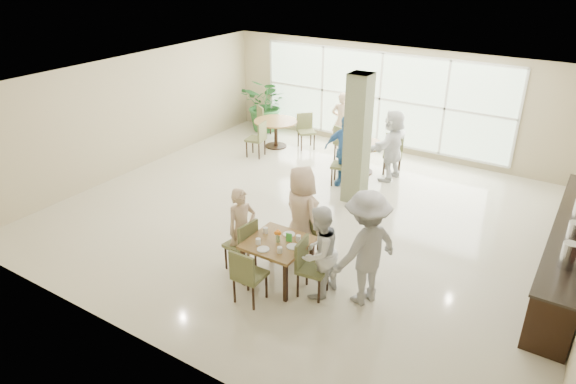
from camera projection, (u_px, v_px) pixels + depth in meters
The scene contains 20 objects.
ground at pixel (311, 216), 10.65m from camera, with size 10.00×10.00×0.00m, color beige.
room_shell at pixel (313, 139), 9.91m from camera, with size 10.00×10.00×10.00m.
window_bank at pixel (380, 99), 13.68m from camera, with size 7.00×0.04×7.00m.
column at pixel (357, 140), 10.76m from camera, with size 0.45×0.45×2.80m, color #616748.
main_table at pixel (278, 246), 8.34m from camera, with size 0.97×0.97×0.75m.
round_table_left at pixel (276, 126), 14.13m from camera, with size 1.20×1.20×0.75m.
round_table_right at pixel (362, 151), 12.51m from camera, with size 1.07×1.07×0.75m.
chairs_main_table at pixel (277, 256), 8.43m from camera, with size 1.92×1.90×0.95m.
chairs_table_left at pixel (276, 130), 14.16m from camera, with size 2.07×1.99×0.95m.
chairs_table_right at pixel (360, 154), 12.55m from camera, with size 1.91×1.93×0.95m.
tabletop_clutter at pixel (278, 239), 8.25m from camera, with size 0.76×0.82×0.21m.
buffet_counter at pixel (571, 247), 8.52m from camera, with size 0.64×4.70×1.95m.
potted_plant at pixel (267, 105), 15.30m from camera, with size 1.45×1.45×1.61m, color #26612B.
teen_left at pixel (242, 229), 8.68m from camera, with size 0.54×0.35×1.48m, color tan.
teen_far at pixel (302, 213), 8.93m from camera, with size 0.85×0.46×1.74m, color tan.
teen_right at pixel (319, 252), 7.96m from camera, with size 0.75×0.59×1.55m, color white.
teen_standing at pixel (366, 248), 7.75m from camera, with size 1.22×0.70×1.88m, color #9D9D9F.
adult_a at pixel (345, 151), 11.74m from camera, with size 0.98×0.56×1.67m, color #3C76B5.
adult_b at pixel (392, 145), 12.04m from camera, with size 1.58×0.68×1.70m, color white.
adult_standing at pixel (342, 121), 13.89m from camera, with size 0.58×0.38×1.59m, color tan.
Camera 1 is at (4.64, -8.17, 5.06)m, focal length 32.00 mm.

